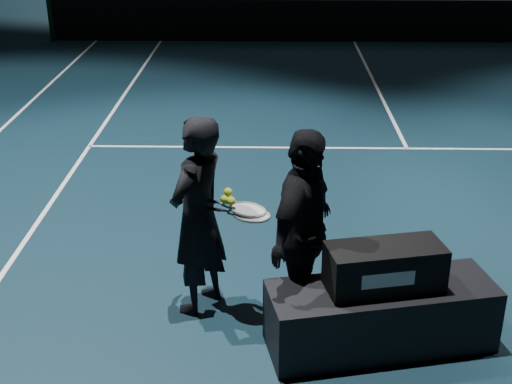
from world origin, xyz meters
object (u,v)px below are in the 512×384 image
at_px(player_bench, 380,316).
at_px(racket_bag, 385,267).
at_px(racket_lower, 252,215).
at_px(racket_upper, 248,209).
at_px(player_b, 303,234).
at_px(tennis_balls, 228,198).
at_px(player_a, 198,216).

xyz_separation_m(player_bench, racket_bag, (0.00, 0.00, 0.41)).
bearing_deg(racket_lower, player_bench, -0.75).
relative_size(player_bench, racket_bag, 2.00).
distance_m(player_bench, racket_upper, 1.26).
bearing_deg(racket_lower, racket_bag, -0.75).
xyz_separation_m(racket_bag, racket_upper, (-0.99, 0.41, 0.25)).
height_order(player_bench, racket_upper, racket_upper).
height_order(player_bench, racket_lower, racket_lower).
relative_size(player_b, racket_lower, 2.38).
relative_size(player_b, racket_upper, 2.38).
height_order(racket_lower, tennis_balls, tennis_balls).
bearing_deg(racket_upper, tennis_balls, -170.43).
distance_m(racket_bag, racket_lower, 1.04).
distance_m(player_bench, player_a, 1.57).
distance_m(racket_bag, player_b, 0.63).
bearing_deg(player_bench, player_b, 147.12).
bearing_deg(racket_upper, player_a, -178.29).
bearing_deg(tennis_balls, racket_bag, -20.30).
distance_m(player_b, racket_lower, 0.41).
distance_m(player_a, racket_upper, 0.42).
height_order(player_b, racket_lower, player_b).
bearing_deg(player_b, racket_lower, 95.30).
bearing_deg(racket_upper, player_bench, -6.86).
bearing_deg(racket_lower, racket_upper, 141.34).
bearing_deg(racket_bag, player_b, 147.12).
relative_size(racket_lower, tennis_balls, 5.67).
bearing_deg(racket_lower, player_b, 0.00).
xyz_separation_m(player_bench, racket_upper, (-0.99, 0.41, 0.67)).
bearing_deg(player_b, tennis_balls, 94.82).
height_order(racket_upper, tennis_balls, tennis_balls).
relative_size(racket_bag, racket_upper, 1.22).
xyz_separation_m(racket_lower, racket_upper, (-0.03, 0.05, 0.02)).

